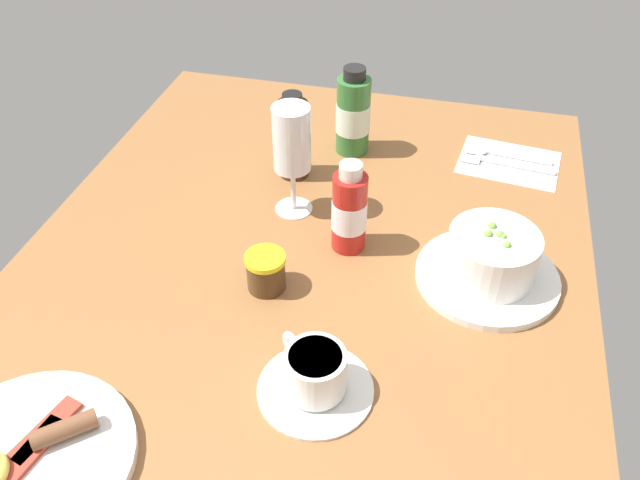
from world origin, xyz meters
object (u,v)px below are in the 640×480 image
breakfast_plate (26,461)px  cutlery_setting (506,161)px  coffee_cup (315,376)px  sauce_bottle_red (349,211)px  wine_glass (292,144)px  sauce_bottle_brown (293,139)px  jam_jar (266,271)px  porridge_bowl (491,260)px  sauce_bottle_green (353,114)px

breakfast_plate → cutlery_setting: bearing=-33.9°
coffee_cup → sauce_bottle_red: bearing=3.5°
cutlery_setting → coffee_cup: bearing=159.3°
cutlery_setting → breakfast_plate: size_ratio=0.79×
sauce_bottle_red → coffee_cup: bearing=-176.5°
wine_glass → sauce_bottle_brown: 11.30cm
jam_jar → sauce_bottle_brown: 28.42cm
porridge_bowl → breakfast_plate: porridge_bowl is taller
wine_glass → breakfast_plate: 54.54cm
coffee_cup → sauce_bottle_green: (53.54, 6.54, 4.49)cm
wine_glass → sauce_bottle_red: wine_glass is taller
jam_jar → sauce_bottle_red: 15.20cm
sauce_bottle_green → wine_glass: bearing=164.3°
sauce_bottle_green → breakfast_plate: sauce_bottle_green is taller
coffee_cup → sauce_bottle_green: 54.12cm
sauce_bottle_green → sauce_bottle_red: size_ratio=1.10×
cutlery_setting → sauce_bottle_green: sauce_bottle_green is taller
sauce_bottle_brown → breakfast_plate: bearing=167.7°
sauce_bottle_green → coffee_cup: bearing=-173.0°
jam_jar → breakfast_plate: jam_jar is taller
porridge_bowl → jam_jar: 31.38cm
coffee_cup → wine_glass: (33.84, 12.09, 9.55)cm
coffee_cup → breakfast_plate: coffee_cup is taller
wine_glass → sauce_bottle_red: size_ratio=1.26×
sauce_bottle_brown → sauce_bottle_red: sauce_bottle_brown is taller
wine_glass → sauce_bottle_green: wine_glass is taller
sauce_bottle_brown → wine_glass: bearing=-165.0°
coffee_cup → breakfast_plate: (-17.09, 27.92, -1.86)cm
cutlery_setting → sauce_bottle_green: 28.67cm
sauce_bottle_brown → sauce_bottle_green: bearing=-39.1°
jam_jar → sauce_bottle_brown: (27.86, 3.71, 4.24)cm
porridge_bowl → cutlery_setting: porridge_bowl is taller
coffee_cup → wine_glass: bearing=19.7°
wine_glass → jam_jar: wine_glass is taller
wine_glass → jam_jar: (-18.19, -1.11, -9.48)cm
sauce_bottle_brown → sauce_bottle_green: sauce_bottle_green is taller
breakfast_plate → coffee_cup: bearing=-58.5°
coffee_cup → jam_jar: 19.12cm
cutlery_setting → sauce_bottle_red: sauce_bottle_red is taller
coffee_cup → jam_jar: coffee_cup is taller
cutlery_setting → jam_jar: bearing=141.5°
sauce_bottle_brown → cutlery_setting: bearing=-70.8°
porridge_bowl → jam_jar: size_ratio=3.57×
breakfast_plate → porridge_bowl: bearing=-48.6°
porridge_bowl → sauce_bottle_green: size_ratio=1.26×
coffee_cup → sauce_bottle_brown: (43.51, 14.69, 4.32)cm
sauce_bottle_green → breakfast_plate: (-70.62, 21.38, -6.35)cm
porridge_bowl → jam_jar: porridge_bowl is taller
cutlery_setting → sauce_bottle_red: size_ratio=1.26×
breakfast_plate → sauce_bottle_green: bearing=-16.8°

